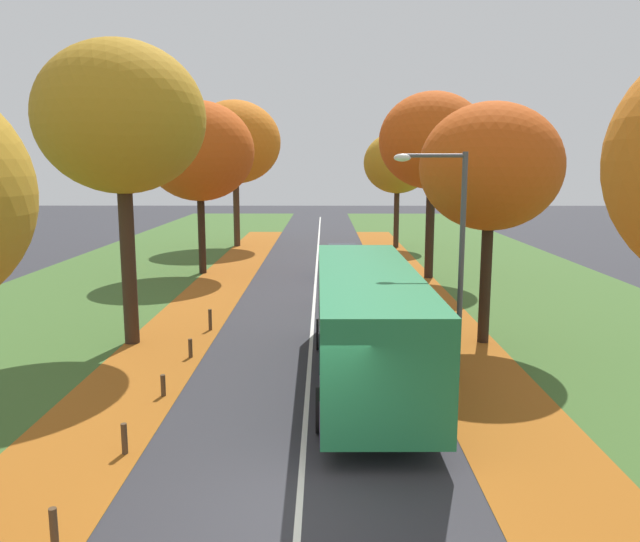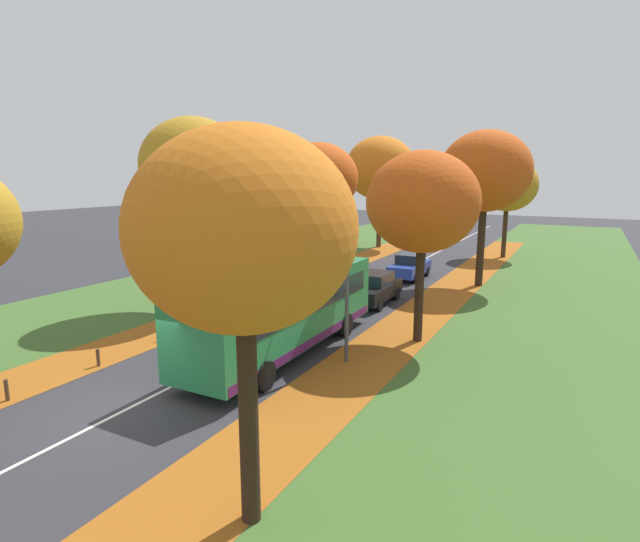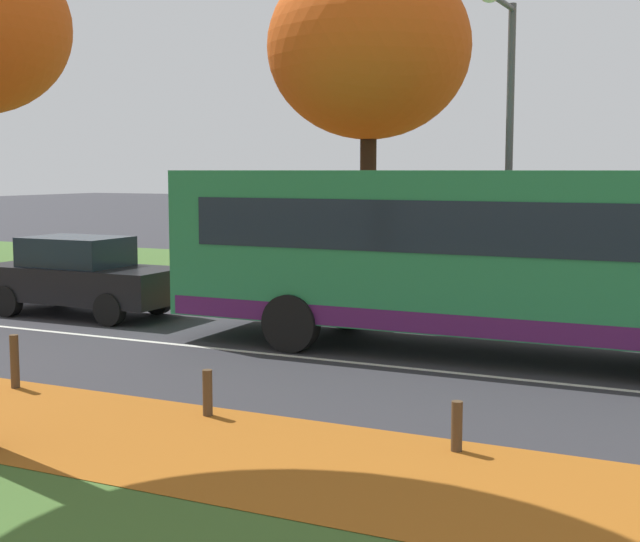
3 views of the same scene
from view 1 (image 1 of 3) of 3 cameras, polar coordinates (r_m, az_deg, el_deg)
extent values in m
plane|color=#2D2D33|center=(11.08, -1.93, -21.02)|extent=(160.00, 160.00, 0.00)
cube|color=#3D6028|center=(31.56, -17.37, -1.14)|extent=(12.00, 90.00, 0.01)
cube|color=#9E5619|center=(24.71, -11.37, -3.77)|extent=(2.80, 60.00, 0.00)
cube|color=#3D6028|center=(31.32, 16.66, -1.18)|extent=(12.00, 90.00, 0.01)
cube|color=#9E5619|center=(24.56, 10.20, -3.82)|extent=(2.80, 60.00, 0.00)
cube|color=silver|center=(30.07, -0.42, -1.22)|extent=(0.12, 80.00, 0.01)
cylinder|color=#382619|center=(20.58, -17.11, 0.62)|extent=(0.47, 0.47, 5.17)
ellipsoid|color=#B27F1E|center=(20.41, -17.74, 13.22)|extent=(5.12, 5.12, 4.61)
cylinder|color=black|center=(33.47, -10.76, 3.40)|extent=(0.38, 0.38, 4.25)
ellipsoid|color=#C64C14|center=(33.29, -10.99, 10.70)|extent=(5.69, 5.69, 5.12)
cylinder|color=#422D1E|center=(44.56, -7.64, 5.40)|extent=(0.44, 0.44, 4.89)
ellipsoid|color=orange|center=(44.47, -7.78, 11.60)|extent=(6.34, 6.34, 5.71)
cylinder|color=black|center=(20.56, 14.88, -0.98)|extent=(0.36, 0.36, 3.97)
ellipsoid|color=#C64C14|center=(20.24, 15.33, 9.19)|extent=(4.39, 4.39, 3.95)
cylinder|color=black|center=(31.95, 10.01, 3.71)|extent=(0.44, 0.44, 4.89)
ellipsoid|color=#C64C14|center=(31.82, 10.24, 11.65)|extent=(5.28, 5.28, 4.75)
cylinder|color=#382619|center=(43.71, 7.00, 4.82)|extent=(0.37, 0.37, 4.11)
ellipsoid|color=#B27F1E|center=(43.56, 7.10, 9.80)|extent=(4.63, 4.63, 4.17)
cylinder|color=#4C3823|center=(10.73, -23.15, -20.90)|extent=(0.12, 0.12, 0.67)
cylinder|color=#4C3823|center=(13.33, -17.45, -14.43)|extent=(0.12, 0.12, 0.64)
cylinder|color=#4C3823|center=(16.15, -14.15, -10.12)|extent=(0.12, 0.12, 0.55)
cylinder|color=#4C3823|center=(19.05, -11.77, -6.94)|extent=(0.12, 0.12, 0.58)
cylinder|color=#4C3823|center=(21.99, -10.01, -4.42)|extent=(0.12, 0.12, 0.75)
cylinder|color=#47474C|center=(16.69, 12.78, 0.24)|extent=(0.14, 0.14, 6.00)
cylinder|color=#47474C|center=(16.33, 10.37, 10.34)|extent=(1.60, 0.10, 0.10)
ellipsoid|color=silver|center=(16.21, 7.54, 10.24)|extent=(0.44, 0.28, 0.20)
cube|color=#237A47|center=(16.40, 4.32, -4.24)|extent=(2.60, 10.42, 2.50)
cube|color=#19232D|center=(11.38, 6.38, -8.72)|extent=(2.30, 0.12, 1.30)
cube|color=#19232D|center=(16.31, 4.34, -2.88)|extent=(2.63, 9.18, 0.80)
cube|color=#4C1951|center=(16.68, 4.27, -7.81)|extent=(2.62, 10.22, 0.32)
cylinder|color=black|center=(13.88, 10.33, -12.40)|extent=(0.31, 0.96, 0.96)
cylinder|color=black|center=(13.66, 0.24, -12.62)|extent=(0.31, 0.96, 0.96)
cylinder|color=black|center=(19.59, 7.10, -5.77)|extent=(0.31, 0.96, 0.96)
cylinder|color=black|center=(19.43, 0.10, -5.82)|extent=(0.31, 0.96, 0.96)
cube|color=black|center=(24.85, 3.42, -1.96)|extent=(1.73, 4.21, 0.70)
cube|color=#19232D|center=(24.88, 3.42, -0.43)|extent=(1.46, 2.03, 0.60)
cylinder|color=black|center=(23.72, 5.49, -3.42)|extent=(0.23, 0.64, 0.64)
cylinder|color=black|center=(23.62, 1.71, -3.43)|extent=(0.23, 0.64, 0.64)
cylinder|color=black|center=(26.25, 4.95, -2.14)|extent=(0.23, 0.64, 0.64)
cylinder|color=black|center=(26.16, 1.53, -2.15)|extent=(0.23, 0.64, 0.64)
cube|color=#233D9E|center=(31.83, 2.03, 0.60)|extent=(1.72, 4.21, 0.70)
cube|color=#19232D|center=(31.88, 2.03, 1.80)|extent=(1.45, 2.02, 0.60)
cylinder|color=black|center=(30.64, 3.55, -0.43)|extent=(0.22, 0.64, 0.64)
cylinder|color=black|center=(30.59, 0.62, -0.42)|extent=(0.22, 0.64, 0.64)
cylinder|color=black|center=(33.20, 3.32, 0.35)|extent=(0.22, 0.64, 0.64)
cylinder|color=black|center=(33.16, 0.62, 0.36)|extent=(0.22, 0.64, 0.64)
camera|label=2|loc=(10.86, 88.34, 5.62)|focal=28.00mm
camera|label=3|loc=(17.81, -46.04, -1.94)|focal=50.00mm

